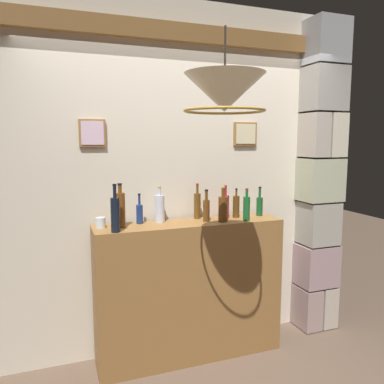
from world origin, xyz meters
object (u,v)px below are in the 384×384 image
(liquor_bottle_scotch, at_px, (115,214))
(pendant_lamp, at_px, (225,94))
(liquor_bottle_port, at_px, (225,206))
(liquor_bottle_mezcal, at_px, (160,208))
(liquor_bottle_vodka, at_px, (247,208))
(liquor_bottle_vermouth, at_px, (120,209))
(liquor_bottle_rum, at_px, (206,209))
(liquor_bottle_amaro, at_px, (260,205))
(liquor_bottle_gin, at_px, (197,205))
(liquor_bottle_tequila, at_px, (140,213))
(liquor_bottle_bourbon, at_px, (223,208))
(glass_tumbler_rocks, at_px, (101,223))
(liquor_bottle_rye, at_px, (236,206))

(liquor_bottle_scotch, height_order, pendant_lamp, pendant_lamp)
(liquor_bottle_port, bearing_deg, liquor_bottle_mezcal, 177.54)
(liquor_bottle_vodka, height_order, pendant_lamp, pendant_lamp)
(liquor_bottle_vermouth, bearing_deg, liquor_bottle_mezcal, 12.94)
(liquor_bottle_rum, bearing_deg, liquor_bottle_amaro, 7.22)
(liquor_bottle_amaro, xyz_separation_m, liquor_bottle_gin, (-0.55, 0.07, 0.02))
(pendant_lamp, bearing_deg, liquor_bottle_rum, 75.09)
(liquor_bottle_vermouth, height_order, liquor_bottle_rum, liquor_bottle_vermouth)
(liquor_bottle_amaro, relative_size, liquor_bottle_scotch, 0.73)
(liquor_bottle_vodka, distance_m, liquor_bottle_tequila, 0.86)
(pendant_lamp, bearing_deg, liquor_bottle_tequila, 109.99)
(liquor_bottle_rum, height_order, liquor_bottle_bourbon, liquor_bottle_bourbon)
(liquor_bottle_rum, height_order, liquor_bottle_amaro, liquor_bottle_rum)
(liquor_bottle_amaro, relative_size, glass_tumbler_rocks, 3.22)
(glass_tumbler_rocks, relative_size, pendant_lamp, 0.17)
(liquor_bottle_scotch, height_order, glass_tumbler_rocks, liquor_bottle_scotch)
(liquor_bottle_rye, distance_m, pendant_lamp, 1.27)
(liquor_bottle_rum, bearing_deg, liquor_bottle_gin, 100.75)
(liquor_bottle_tequila, bearing_deg, liquor_bottle_vodka, -12.67)
(liquor_bottle_tequila, bearing_deg, liquor_bottle_scotch, -135.16)
(liquor_bottle_port, bearing_deg, liquor_bottle_tequila, 178.17)
(liquor_bottle_vermouth, distance_m, liquor_bottle_mezcal, 0.33)
(liquor_bottle_vodka, bearing_deg, pendant_lamp, -127.34)
(liquor_bottle_port, height_order, liquor_bottle_amaro, liquor_bottle_port)
(liquor_bottle_vermouth, relative_size, liquor_bottle_rye, 1.35)
(liquor_bottle_rum, height_order, glass_tumbler_rocks, liquor_bottle_rum)
(liquor_bottle_port, relative_size, pendant_lamp, 0.58)
(liquor_bottle_vodka, xyz_separation_m, liquor_bottle_amaro, (0.21, 0.15, -0.02))
(liquor_bottle_scotch, xyz_separation_m, pendant_lamp, (0.54, -0.65, 0.78))
(liquor_bottle_bourbon, xyz_separation_m, pendant_lamp, (-0.32, -0.71, 0.80))
(liquor_bottle_mezcal, bearing_deg, liquor_bottle_scotch, -150.08)
(liquor_bottle_port, xyz_separation_m, liquor_bottle_gin, (-0.23, 0.05, 0.01))
(liquor_bottle_vermouth, height_order, liquor_bottle_bourbon, liquor_bottle_vermouth)
(liquor_bottle_tequila, distance_m, liquor_bottle_port, 0.73)
(liquor_bottle_port, bearing_deg, liquor_bottle_vermouth, -176.76)
(pendant_lamp, bearing_deg, liquor_bottle_gin, 78.83)
(liquor_bottle_port, bearing_deg, pendant_lamp, -115.73)
(liquor_bottle_tequila, relative_size, glass_tumbler_rocks, 3.04)
(liquor_bottle_rye, height_order, liquor_bottle_rum, liquor_bottle_rum)
(liquor_bottle_vermouth, relative_size, liquor_bottle_gin, 1.13)
(liquor_bottle_vodka, relative_size, liquor_bottle_amaro, 1.05)
(liquor_bottle_scotch, distance_m, liquor_bottle_gin, 0.76)
(liquor_bottle_mezcal, distance_m, glass_tumbler_rocks, 0.48)
(liquor_bottle_vermouth, height_order, liquor_bottle_port, liquor_bottle_vermouth)
(liquor_bottle_rye, relative_size, glass_tumbler_rocks, 3.15)
(liquor_bottle_rum, xyz_separation_m, liquor_bottle_amaro, (0.52, 0.07, -0.01))
(liquor_bottle_mezcal, distance_m, liquor_bottle_rye, 0.66)
(glass_tumbler_rocks, bearing_deg, liquor_bottle_amaro, 0.19)
(liquor_bottle_port, xyz_separation_m, liquor_bottle_rum, (-0.20, -0.08, -0.00))
(liquor_bottle_gin, xyz_separation_m, pendant_lamp, (-0.18, -0.90, 0.80))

